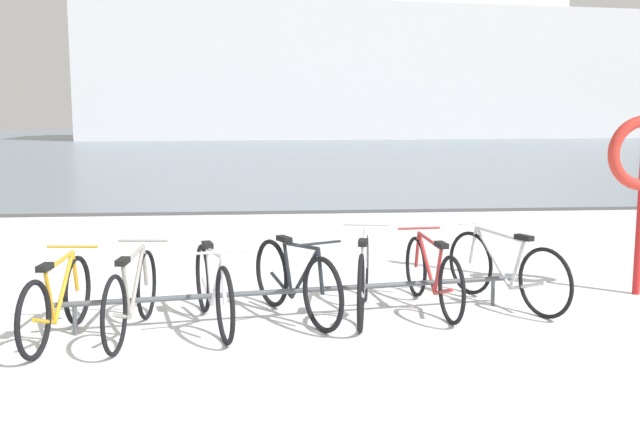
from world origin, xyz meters
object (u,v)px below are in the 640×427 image
Objects in this scene: bicycle_2 at (213,288)px; bicycle_5 at (432,275)px; bicycle_3 at (296,281)px; bicycle_0 at (57,301)px; bicycle_4 at (363,277)px; bicycle_6 at (505,270)px; bicycle_1 at (132,296)px; ferry_ship at (359,41)px.

bicycle_5 is at bearing 10.90° from bicycle_2.
bicycle_2 is at bearing -165.45° from bicycle_3.
bicycle_0 is 2.78m from bicycle_4.
bicycle_4 is 1.51m from bicycle_6.
bicycle_4 reaches higher than bicycle_5.
bicycle_0 is 4.29m from bicycle_6.
bicycle_6 reaches higher than bicycle_2.
bicycle_3 is (1.46, 0.39, 0.01)m from bicycle_1.
bicycle_0 is at bearing -168.72° from bicycle_5.
bicycle_3 reaches higher than bicycle_1.
bicycle_6 reaches higher than bicycle_3.
bicycle_1 is 0.96× the size of bicycle_4.
bicycle_0 is 3.52m from bicycle_5.
bicycle_1 is at bearing -168.11° from bicycle_4.
ferry_ship is (9.68, 61.79, 8.83)m from bicycle_3.
bicycle_4 is at bearing 11.02° from bicycle_0.
bicycle_4 reaches higher than bicycle_3.
bicycle_4 reaches higher than bicycle_2.
ferry_ship is (9.02, 61.73, 8.81)m from bicycle_4.
bicycle_4 is 1.04× the size of bicycle_5.
bicycle_2 is 2.96m from bicycle_6.
bicycle_4 is at bearing -98.32° from ferry_ship.
bicycle_5 is at bearing 12.26° from bicycle_4.
bicycle_4 reaches higher than bicycle_6.
bicycle_2 reaches higher than bicycle_5.
bicycle_1 is 2.17m from bicycle_4.
bicycle_2 is 63.48m from ferry_ship.
bicycle_0 is at bearing -172.05° from bicycle_1.
bicycle_4 is 1.08× the size of bicycle_6.
bicycle_1 is 1.51m from bicycle_3.
bicycle_0 is 0.03× the size of ferry_ship.
bicycle_5 is 62.76m from ferry_ship.
bicycle_2 is at bearing 15.28° from bicycle_1.
bicycle_0 is 0.95× the size of bicycle_2.
bicycle_6 is at bearing -96.98° from ferry_ship.
bicycle_6 is at bearing 7.73° from bicycle_3.
bicycle_4 is at bearing 11.89° from bicycle_1.
bicycle_4 is (2.73, 0.53, 0.03)m from bicycle_0.
bicycle_0 is at bearing -169.72° from bicycle_6.
bicycle_3 is (2.07, 0.47, 0.02)m from bicycle_0.
bicycle_3 reaches higher than bicycle_5.
bicycle_1 is 63.78m from ferry_ship.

